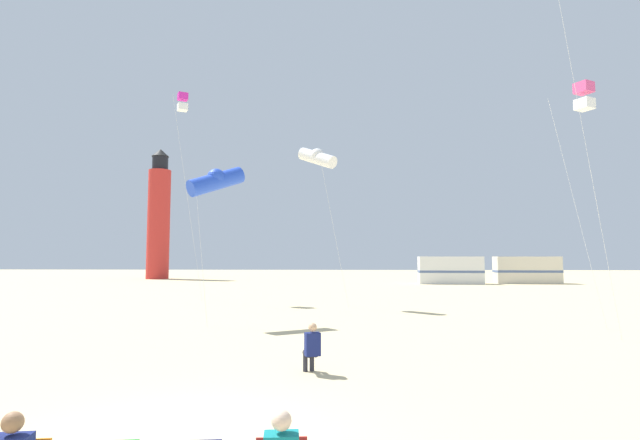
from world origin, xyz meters
TOP-DOWN VIEW (x-y plane):
  - kite_flyer_standing at (1.61, 4.24)m, footprint 0.45×0.56m
  - kite_box_rainbow at (12.36, 12.98)m, footprint 1.79×1.79m
  - kite_tube_blue at (-2.88, 12.31)m, footprint 2.27×2.24m
  - kite_box_magenta at (-8.01, 22.70)m, footprint 1.97×1.97m
  - kite_tube_white at (0.91, 19.06)m, footprint 2.89×2.76m
  - lighthouse_distant at (-21.43, 53.05)m, footprint 2.80×2.80m
  - rv_van_white at (13.31, 43.11)m, footprint 6.56×2.69m
  - rv_van_cream at (21.47, 44.20)m, footprint 6.57×2.72m

SIDE VIEW (x-z plane):
  - kite_flyer_standing at x=1.61m, z-range 0.03..1.19m
  - rv_van_white at x=13.31m, z-range -0.01..2.79m
  - rv_van_cream at x=21.47m, z-range -0.01..2.79m
  - kite_tube_blue at x=-2.88m, z-range 2.56..9.08m
  - lighthouse_distant at x=-21.43m, z-range -0.56..16.24m
  - kite_tube_white at x=0.91m, z-range 3.75..12.65m
  - kite_box_rainbow at x=12.36m, z-range 4.37..14.29m
  - kite_box_magenta at x=-8.01m, z-range 6.03..19.30m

